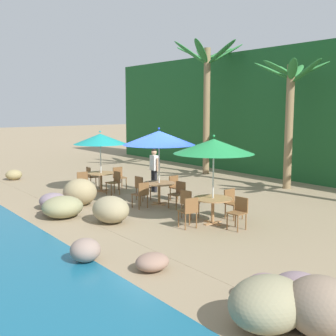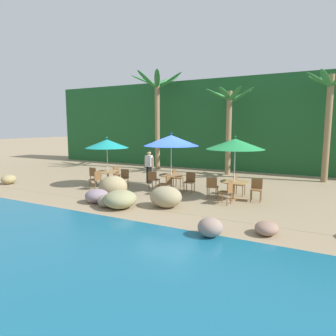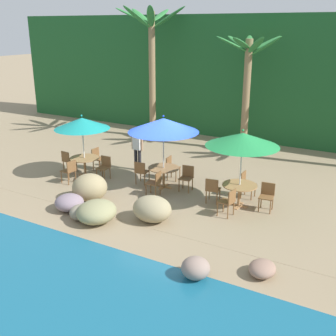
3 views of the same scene
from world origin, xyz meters
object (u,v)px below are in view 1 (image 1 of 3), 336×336
object	(u,v)px
chair_teal_left	(91,176)
chair_green_seaward	(239,211)
waiter_in_white	(154,167)
dining_table_teal	(101,176)
chair_blue_right	(141,193)
palm_tree_nearest	(207,84)
chair_teal_right	(81,181)
chair_blue_seaward	(178,193)
dining_table_green	(213,202)
chair_green_right	(189,210)
chair_green_inland	(232,201)
chair_blue_inland	(176,186)
umbrella_green	(214,146)
dining_table_blue	(159,186)
umbrella_teal	(100,139)
chair_teal_seaward	(115,181)
palm_tree_second	(290,101)
chair_teal_inland	(119,176)
chair_blue_left	(141,186)
umbrella_blue	(159,138)
chair_green_left	(188,202)

from	to	relation	value
chair_teal_left	chair_green_seaward	bearing A→B (deg)	2.83
waiter_in_white	dining_table_teal	bearing A→B (deg)	-130.66
chair_blue_right	palm_tree_nearest	size ratio (longest dim) A/B	0.14
chair_teal_right	chair_blue_seaward	xyz separation A→B (m)	(4.01, 1.50, 0.00)
chair_blue_right	dining_table_green	size ratio (longest dim) A/B	0.79
chair_teal_left	chair_green_right	distance (m)	6.97
chair_green_inland	waiter_in_white	xyz separation A→B (m)	(-4.66, 0.51, 0.47)
chair_teal_right	chair_blue_right	bearing A→B (deg)	8.45
chair_blue_inland	umbrella_green	world-z (taller)	umbrella_green
dining_table_teal	dining_table_green	world-z (taller)	same
dining_table_teal	chair_green_right	bearing A→B (deg)	-5.94
dining_table_blue	chair_green_right	distance (m)	3.10
umbrella_green	chair_green_inland	size ratio (longest dim) A/B	2.91
umbrella_green	chair_green_right	xyz separation A→B (m)	(-0.02, -0.85, -1.69)
umbrella_teal	chair_teal_right	bearing A→B (deg)	-88.67
chair_teal_right	palm_tree_nearest	world-z (taller)	palm_tree_nearest
chair_green_inland	chair_green_right	xyz separation A→B (m)	(0.06, -1.71, 0.00)
dining_table_blue	chair_teal_seaward	bearing A→B (deg)	-171.23
chair_teal_left	dining_table_teal	bearing A→B (deg)	-0.55
dining_table_green	dining_table_teal	bearing A→B (deg)	-177.92
waiter_in_white	chair_green_seaward	bearing A→B (deg)	-12.04
umbrella_teal	chair_blue_right	bearing A→B (deg)	-6.09
umbrella_teal	chair_blue_right	distance (m)	3.72
palm_tree_second	chair_teal_inland	bearing A→B (deg)	-127.16
dining_table_teal	chair_teal_seaward	bearing A→B (deg)	7.95
chair_green_inland	chair_blue_right	bearing A→B (deg)	-151.77
chair_teal_inland	dining_table_blue	distance (m)	3.27
dining_table_green	chair_green_inland	world-z (taller)	chair_green_inland
chair_green_seaward	waiter_in_white	bearing A→B (deg)	167.96
chair_blue_left	umbrella_green	xyz separation A→B (m)	(3.75, -0.10, 1.69)
dining_table_teal	dining_table_blue	size ratio (longest dim) A/B	1.00
palm_tree_nearest	umbrella_blue	bearing A→B (deg)	-55.41
umbrella_teal	dining_table_teal	size ratio (longest dim) A/B	2.17
chair_teal_right	umbrella_green	distance (m)	6.41
chair_green_inland	palm_tree_nearest	xyz separation A→B (m)	(-6.90, 5.29, 3.87)
chair_green_right	waiter_in_white	distance (m)	5.24
umbrella_green	waiter_in_white	bearing A→B (deg)	163.97
umbrella_green	waiter_in_white	distance (m)	5.08
chair_green_seaward	umbrella_blue	bearing A→B (deg)	178.70
chair_teal_inland	waiter_in_white	bearing A→B (deg)	27.18
chair_green_right	umbrella_green	bearing A→B (deg)	88.56
chair_teal_left	dining_table_green	bearing A→B (deg)	1.76
chair_blue_inland	palm_tree_nearest	bearing A→B (deg)	127.75
chair_teal_right	chair_green_left	distance (m)	5.33
palm_tree_second	waiter_in_white	distance (m)	6.00
chair_blue_inland	waiter_in_white	size ratio (longest dim) A/B	0.51
umbrella_blue	chair_blue_seaward	xyz separation A→B (m)	(0.84, 0.17, -1.75)
umbrella_teal	chair_teal_left	distance (m)	1.77
dining_table_teal	chair_teal_inland	bearing A→B (deg)	94.30
dining_table_teal	dining_table_blue	bearing A→B (deg)	8.55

